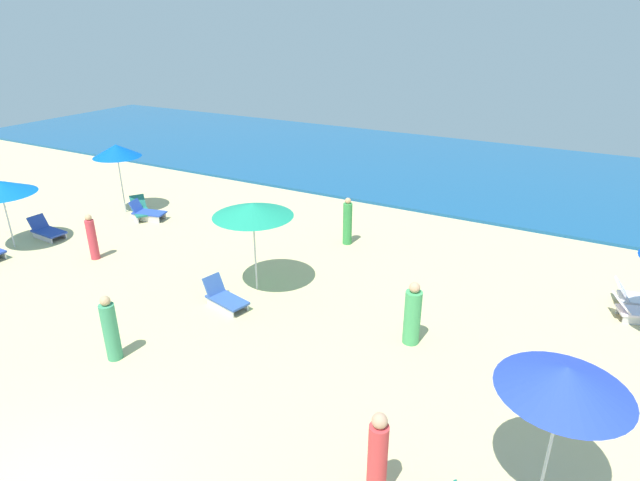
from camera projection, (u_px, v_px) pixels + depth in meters
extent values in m
cube|color=#175285|center=(447.00, 168.00, 26.58)|extent=(60.00, 13.81, 0.12)
cylinder|color=silver|center=(255.00, 253.00, 14.44)|extent=(0.05, 0.05, 2.23)
cone|color=#1C956E|center=(253.00, 210.00, 13.93)|extent=(2.21, 2.21, 0.36)
cube|color=silver|center=(220.00, 308.00, 13.72)|extent=(1.06, 0.28, 0.20)
cube|color=silver|center=(235.00, 301.00, 14.06)|extent=(1.06, 0.28, 0.20)
cube|color=#3357A7|center=(227.00, 300.00, 13.84)|extent=(1.30, 0.84, 0.06)
cube|color=#3357A7|center=(214.00, 285.00, 14.07)|extent=(0.41, 0.60, 0.53)
cylinder|color=silver|center=(550.00, 446.00, 8.03)|extent=(0.05, 0.05, 2.13)
cone|color=blue|center=(565.00, 379.00, 7.52)|extent=(1.97, 1.97, 0.43)
cube|color=silver|center=(637.00, 312.00, 13.51)|extent=(0.97, 0.36, 0.22)
cube|color=white|center=(622.00, 303.00, 13.24)|extent=(0.55, 0.64, 0.43)
cube|color=silver|center=(622.00, 289.00, 13.88)|extent=(0.47, 0.69, 0.46)
cylinder|color=silver|center=(122.00, 185.00, 20.29)|extent=(0.05, 0.05, 2.24)
cone|color=#0651BE|center=(116.00, 151.00, 19.75)|extent=(1.80, 1.80, 0.48)
cube|color=silver|center=(135.00, 216.00, 19.93)|extent=(0.91, 0.60, 0.25)
cube|color=silver|center=(148.00, 214.00, 20.14)|extent=(0.91, 0.60, 0.25)
cube|color=#217264|center=(141.00, 212.00, 19.97)|extent=(1.30, 1.11, 0.06)
cube|color=#217264|center=(138.00, 202.00, 20.31)|extent=(0.58, 0.64, 0.51)
cube|color=silver|center=(146.00, 219.00, 19.68)|extent=(1.07, 0.29, 0.25)
cube|color=silver|center=(154.00, 214.00, 20.12)|extent=(1.07, 0.29, 0.25)
cube|color=#294BB4|center=(149.00, 213.00, 19.84)|extent=(1.31, 0.84, 0.06)
cube|color=#294BB4|center=(136.00, 206.00, 19.89)|extent=(0.38, 0.60, 0.46)
cylinder|color=silver|center=(8.00, 221.00, 17.21)|extent=(0.05, 0.05, 1.89)
cone|color=#0960BA|center=(0.00, 187.00, 16.75)|extent=(2.17, 2.17, 0.44)
cube|color=silver|center=(42.00, 238.00, 18.06)|extent=(1.12, 0.10, 0.20)
cube|color=silver|center=(57.00, 233.00, 18.47)|extent=(1.12, 0.10, 0.20)
cube|color=#2B46AD|center=(49.00, 232.00, 18.21)|extent=(1.28, 0.70, 0.06)
cube|color=#2B46AD|center=(38.00, 222.00, 18.40)|extent=(0.36, 0.61, 0.49)
cylinder|color=#D33A49|center=(92.00, 240.00, 16.48)|extent=(0.32, 0.32, 1.32)
sphere|color=tan|center=(88.00, 218.00, 16.18)|extent=(0.20, 0.20, 0.20)
cylinder|color=green|center=(347.00, 224.00, 17.56)|extent=(0.43, 0.43, 1.46)
sphere|color=tan|center=(348.00, 201.00, 17.24)|extent=(0.20, 0.20, 0.20)
cylinder|color=#D73D40|center=(377.00, 462.00, 8.16)|extent=(0.44, 0.44, 1.45)
sphere|color=tan|center=(380.00, 421.00, 7.83)|extent=(0.25, 0.25, 0.25)
cylinder|color=#46A961|center=(412.00, 317.00, 12.18)|extent=(0.41, 0.41, 1.36)
sphere|color=tan|center=(415.00, 288.00, 11.87)|extent=(0.25, 0.25, 0.25)
cylinder|color=#3F986B|center=(111.00, 332.00, 11.59)|extent=(0.43, 0.43, 1.39)
sphere|color=tan|center=(105.00, 301.00, 11.28)|extent=(0.23, 0.23, 0.23)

